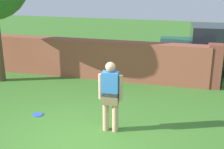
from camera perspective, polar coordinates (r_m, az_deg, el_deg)
The scene contains 5 objects.
ground_plane at distance 6.47m, azimuth -6.27°, elevation -12.96°, with size 40.00×40.00×0.00m, color #3D7528.
brick_wall at distance 10.44m, azimuth -5.65°, elevation 3.11°, with size 8.53×0.50×1.32m, color brown.
person at distance 6.55m, azimuth -0.29°, elevation -3.70°, with size 0.54×0.24×1.62m.
car at distance 11.50m, azimuth 19.68°, elevation 4.56°, with size 4.31×2.16×1.72m.
frisbee_blue at distance 7.88m, azimuth -14.06°, elevation -7.44°, with size 0.27×0.27×0.02m, color blue.
Camera 1 is at (2.10, -5.15, 3.31)m, focal length 47.82 mm.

